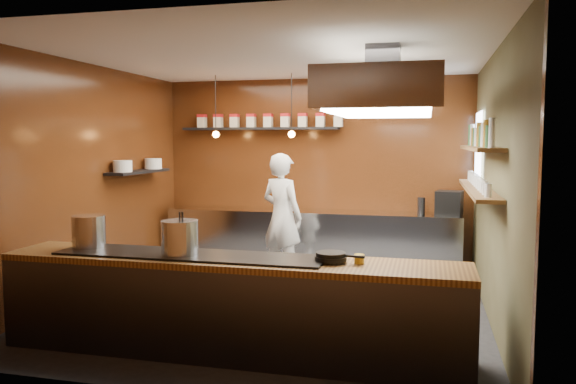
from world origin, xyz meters
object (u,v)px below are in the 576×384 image
(extractor_hood, at_px, (383,93))
(stockpot_small, at_px, (180,237))
(chef, at_px, (282,217))
(espresso_machine, at_px, (449,203))
(stockpot_large, at_px, (89,231))

(extractor_hood, relative_size, stockpot_small, 5.82)
(extractor_hood, xyz_separation_m, stockpot_small, (-1.77, -1.25, -1.40))
(extractor_hood, distance_m, chef, 2.77)
(stockpot_small, distance_m, espresso_machine, 4.54)
(extractor_hood, distance_m, stockpot_small, 2.58)
(extractor_hood, bearing_deg, stockpot_small, -144.81)
(stockpot_large, bearing_deg, chef, 65.48)
(stockpot_small, bearing_deg, espresso_machine, 55.53)
(espresso_machine, bearing_deg, stockpot_large, -124.05)
(stockpot_large, distance_m, chef, 3.09)
(stockpot_large, bearing_deg, espresso_machine, 45.07)
(extractor_hood, distance_m, stockpot_large, 3.35)
(extractor_hood, distance_m, espresso_machine, 2.98)
(stockpot_large, height_order, espresso_machine, espresso_machine)
(stockpot_small, xyz_separation_m, espresso_machine, (2.57, 3.74, -0.02))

